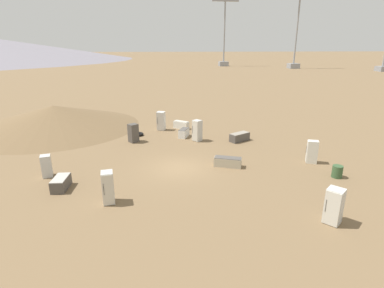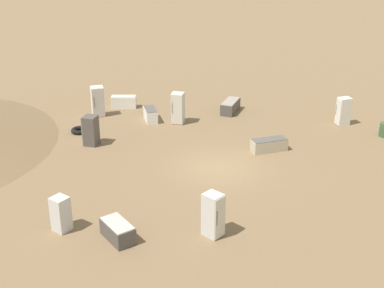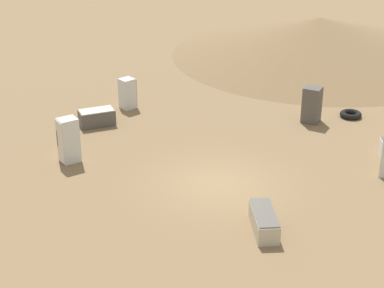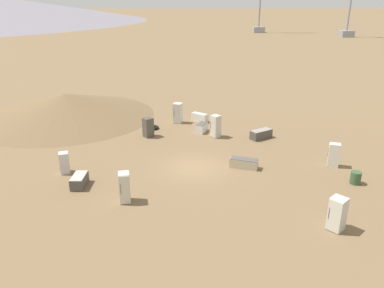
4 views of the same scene
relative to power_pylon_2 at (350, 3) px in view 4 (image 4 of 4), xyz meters
The scene contains 18 objects.
ground_plane 109.01m from the power_pylon_2, 60.87° to the left, with size 1000.00×1000.00×0.00m, color brown.
dirt_mound 104.83m from the power_pylon_2, 51.62° to the left, with size 17.44×17.44×2.27m.
power_pylon_2 is the anchor object (origin of this frame).
power_pylon_3 29.67m from the power_pylon_2, 36.99° to the right, with size 11.21×3.84×32.02m.
discarded_fridge_0 101.94m from the power_pylon_2, 59.35° to the left, with size 1.19×1.57×0.78m.
discarded_fridge_1 114.61m from the power_pylon_2, 58.26° to the left, with size 0.87×1.58×0.73m.
discarded_fridge_2 99.28m from the power_pylon_2, 58.46° to the left, with size 1.63×1.49×0.77m.
discarded_fridge_3 107.46m from the power_pylon_2, 62.52° to the left, with size 2.03×1.33×0.67m.
discarded_fridge_4 102.53m from the power_pylon_2, 60.25° to the left, with size 0.94×0.95×1.90m.
discarded_fridge_5 101.25m from the power_pylon_2, 62.27° to the left, with size 2.01×1.61×0.75m.
discarded_fridge_6 104.77m from the power_pylon_2, 65.56° to the left, with size 0.88×0.77×1.67m.
discarded_fridge_7 105.12m from the power_pylon_2, 57.46° to the left, with size 1.02×1.02×1.64m.
discarded_fridge_8 113.65m from the power_pylon_2, 57.13° to the left, with size 0.75×0.80×1.46m.
discarded_fridge_9 112.82m from the power_pylon_2, 65.78° to the left, with size 1.02×1.02×1.77m.
discarded_fridge_10 114.79m from the power_pylon_2, 60.11° to the left, with size 0.70×0.82×1.80m.
discarded_fridge_11 100.62m from the power_pylon_2, 57.55° to the left, with size 0.94×0.91×1.88m.
scrap_tire 103.35m from the power_pylon_2, 57.02° to the left, with size 0.99×0.99×0.25m.
rusty_barrel 107.07m from the power_pylon_2, 66.33° to the left, with size 0.65×0.65×0.80m.
Camera 4 is at (1.33, 23.41, 10.84)m, focal length 35.00 mm.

